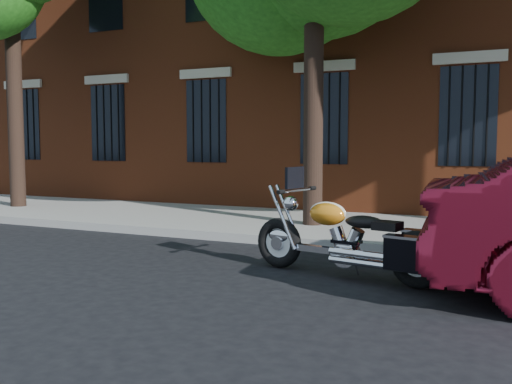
% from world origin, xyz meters
% --- Properties ---
extents(ground, '(120.00, 120.00, 0.00)m').
position_xyz_m(ground, '(0.00, 0.00, 0.00)').
color(ground, black).
rests_on(ground, ground).
extents(curb, '(40.00, 0.16, 0.15)m').
position_xyz_m(curb, '(0.00, 1.38, 0.07)').
color(curb, gray).
rests_on(curb, ground).
extents(sidewalk, '(40.00, 3.60, 0.15)m').
position_xyz_m(sidewalk, '(0.00, 3.26, 0.07)').
color(sidewalk, gray).
rests_on(sidewalk, ground).
extents(motorcycle, '(2.57, 1.09, 1.35)m').
position_xyz_m(motorcycle, '(2.17, -0.43, 0.46)').
color(motorcycle, black).
rests_on(motorcycle, ground).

